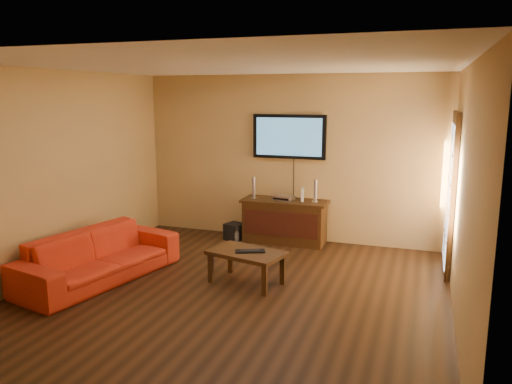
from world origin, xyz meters
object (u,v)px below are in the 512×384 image
at_px(game_console, 303,195).
at_px(coffee_table, 246,256).
at_px(subwoofer, 235,231).
at_px(av_receiver, 284,198).
at_px(sofa, 99,248).
at_px(keyboard, 250,251).
at_px(television, 289,137).
at_px(media_console, 284,221).
at_px(speaker_left, 254,188).
at_px(speaker_right, 315,192).
at_px(bottle, 237,238).

bearing_deg(game_console, coffee_table, -107.87).
bearing_deg(subwoofer, av_receiver, 26.66).
xyz_separation_m(sofa, keyboard, (1.90, 0.48, 0.01)).
bearing_deg(television, subwoofer, -157.48).
bearing_deg(television, game_console, -34.50).
height_order(television, keyboard, television).
relative_size(media_console, speaker_left, 3.88).
height_order(sofa, game_console, game_console).
height_order(speaker_right, av_receiver, speaker_right).
height_order(subwoofer, keyboard, keyboard).
height_order(speaker_left, av_receiver, speaker_left).
relative_size(subwoofer, keyboard, 0.69).
height_order(av_receiver, game_console, game_console).
xyz_separation_m(coffee_table, subwoofer, (-0.87, 1.79, -0.23)).
height_order(television, bottle, television).
distance_m(coffee_table, game_console, 2.00).
relative_size(media_console, game_console, 6.62).
height_order(sofa, keyboard, sofa).
relative_size(television, sofa, 0.55).
height_order(game_console, subwoofer, game_console).
xyz_separation_m(coffee_table, keyboard, (0.05, -0.01, 0.07)).
relative_size(media_console, av_receiver, 4.41).
bearing_deg(speaker_right, bottle, -162.53).
height_order(television, av_receiver, television).
height_order(speaker_right, bottle, speaker_right).
height_order(sofa, speaker_left, speaker_left).
xyz_separation_m(television, speaker_right, (0.49, -0.20, -0.84)).
xyz_separation_m(speaker_right, av_receiver, (-0.51, -0.02, -0.13)).
distance_m(media_console, television, 1.37).
xyz_separation_m(coffee_table, sofa, (-1.85, -0.49, 0.06)).
xyz_separation_m(coffee_table, game_console, (0.25, 1.93, 0.44)).
bearing_deg(bottle, subwoofer, 117.93).
bearing_deg(game_console, sofa, -141.40).
distance_m(speaker_left, keyboard, 2.03).
bearing_deg(speaker_left, speaker_right, 2.64).
xyz_separation_m(av_receiver, game_console, (0.30, 0.02, 0.07)).
bearing_deg(subwoofer, speaker_right, 24.05).
relative_size(speaker_right, av_receiver, 1.15).
relative_size(coffee_table, av_receiver, 3.29).
bearing_deg(sofa, av_receiver, -24.26).
xyz_separation_m(media_console, television, (-0.00, 0.22, 1.35)).
bearing_deg(coffee_table, television, 91.06).
xyz_separation_m(television, game_console, (0.29, -0.20, -0.90)).
relative_size(sofa, av_receiver, 6.93).
distance_m(speaker_right, subwoofer, 1.52).
height_order(television, speaker_right, television).
distance_m(television, subwoofer, 1.81).
bearing_deg(television, coffee_table, -88.94).
distance_m(media_console, sofa, 3.01).
bearing_deg(bottle, av_receiver, 27.73).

